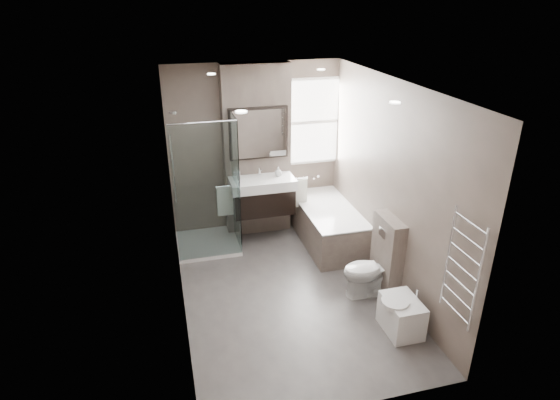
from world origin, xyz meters
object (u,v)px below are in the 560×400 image
object	(u,v)px
bathtub	(328,223)
bidet	(401,315)
toilet	(370,270)
vanity	(262,195)

from	to	relation	value
bathtub	bidet	distance (m)	2.15
bathtub	toilet	xyz separation A→B (m)	(0.05, -1.41, 0.03)
vanity	bidet	distance (m)	2.72
vanity	bidet	bearing A→B (deg)	-67.67
vanity	toilet	distance (m)	2.03
toilet	bidet	bearing A→B (deg)	6.27
bidet	vanity	bearing A→B (deg)	112.33
vanity	toilet	bearing A→B (deg)	-60.77
toilet	bidet	size ratio (longest dim) A/B	1.32
vanity	bidet	world-z (taller)	vanity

